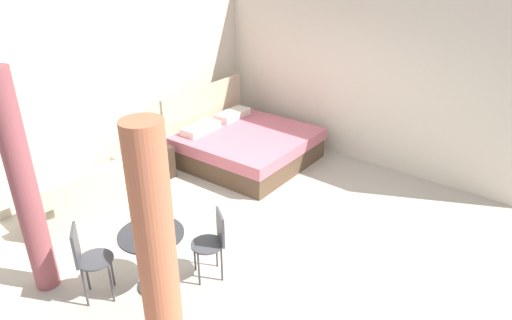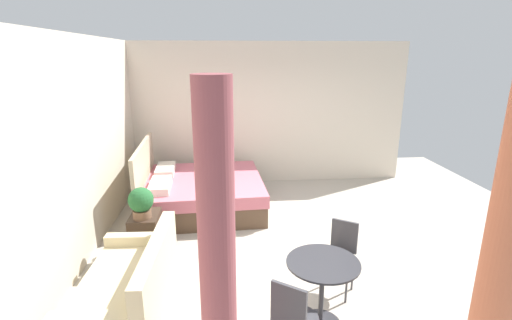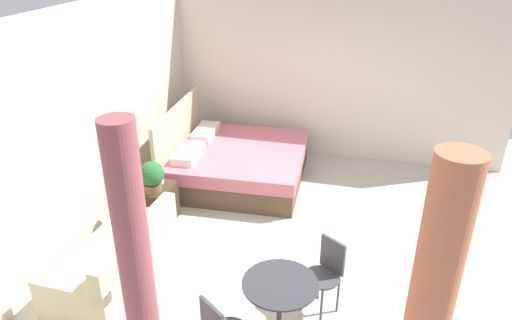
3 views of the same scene
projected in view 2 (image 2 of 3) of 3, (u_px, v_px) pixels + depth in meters
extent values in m
cube|color=#B2A899|center=(291.00, 242.00, 5.43)|extent=(8.52, 8.65, 0.02)
cube|color=beige|center=(78.00, 150.00, 4.79)|extent=(8.52, 0.12, 2.89)
cube|color=beige|center=(269.00, 114.00, 7.67)|extent=(0.12, 5.65, 2.89)
cube|color=brown|center=(205.00, 198.00, 6.59)|extent=(2.07, 2.04, 0.34)
cube|color=#C66675|center=(204.00, 184.00, 6.51)|extent=(2.11, 2.09, 0.20)
cube|color=tan|center=(145.00, 178.00, 6.34)|extent=(2.03, 0.16, 1.19)
cube|color=silver|center=(160.00, 185.00, 5.96)|extent=(0.73, 0.35, 0.12)
cube|color=silver|center=(166.00, 169.00, 6.79)|extent=(0.73, 0.35, 0.12)
cube|color=beige|center=(125.00, 294.00, 3.93)|extent=(1.63, 0.91, 0.38)
cube|color=beige|center=(156.00, 260.00, 3.83)|extent=(1.60, 0.21, 0.40)
cube|color=beige|center=(141.00, 239.00, 4.56)|extent=(0.18, 0.85, 0.13)
cube|color=#38281E|center=(146.00, 233.00, 5.10)|extent=(0.52, 0.38, 0.54)
cylinder|color=brown|center=(142.00, 214.00, 4.91)|extent=(0.24, 0.24, 0.11)
sphere|color=#235B2D|center=(141.00, 200.00, 4.86)|extent=(0.33, 0.33, 0.33)
cylinder|color=silver|center=(143.00, 203.00, 5.11)|extent=(0.14, 0.14, 0.23)
cylinder|color=#2D2D33|center=(321.00, 295.00, 3.66)|extent=(0.05, 0.05, 0.70)
cylinder|color=#2D2D33|center=(323.00, 263.00, 3.56)|extent=(0.71, 0.71, 0.02)
cylinder|color=#3F3F44|center=(296.00, 319.00, 3.12)|extent=(0.53, 0.53, 0.02)
cube|color=#3F3F44|center=(289.00, 308.00, 2.93)|extent=(0.20, 0.27, 0.41)
cylinder|color=#3F3F44|center=(323.00, 279.00, 4.15)|extent=(0.02, 0.02, 0.43)
cylinder|color=#3F3F44|center=(347.00, 285.00, 4.03)|extent=(0.02, 0.02, 0.43)
cylinder|color=#3F3F44|center=(330.00, 267.00, 4.38)|extent=(0.02, 0.02, 0.43)
cylinder|color=#3F3F44|center=(353.00, 273.00, 4.25)|extent=(0.02, 0.02, 0.43)
cylinder|color=#3F3F44|center=(339.00, 258.00, 4.14)|extent=(0.52, 0.52, 0.02)
cube|color=#3F3F44|center=(344.00, 236.00, 4.22)|extent=(0.19, 0.27, 0.38)
cylinder|color=#D1704C|center=(505.00, 246.00, 2.76)|extent=(0.30, 0.30, 2.52)
cylinder|color=#994C51|center=(217.00, 259.00, 2.59)|extent=(0.26, 0.26, 2.52)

